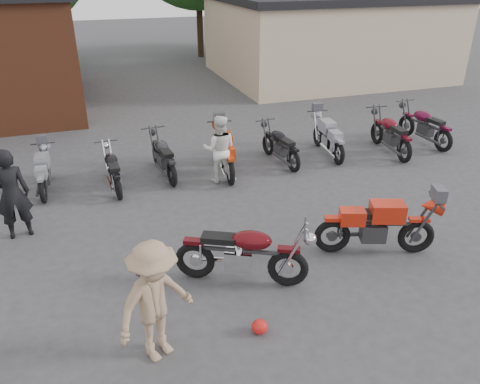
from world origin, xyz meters
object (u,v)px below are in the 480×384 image
object	(u,v)px
vintage_motorcycle	(244,250)
row_bike_6	(328,135)
person_light	(220,149)
sportbike	(378,223)
row_bike_4	(225,150)
row_bike_1	(43,170)
helmet	(260,327)
row_bike_7	(391,132)
person_dark	(12,194)
row_bike_2	(113,168)
row_bike_8	(425,124)
person_tan	(155,302)
row_bike_5	(280,144)
row_bike_3	(163,154)

from	to	relation	value
vintage_motorcycle	row_bike_6	world-z (taller)	vintage_motorcycle
person_light	sportbike	bearing A→B (deg)	133.41
person_light	row_bike_4	size ratio (longest dim) A/B	0.80
vintage_motorcycle	row_bike_1	world-z (taller)	vintage_motorcycle
helmet	row_bike_6	xyz separation A→B (m)	(4.48, 6.22, 0.48)
row_bike_4	row_bike_7	bearing A→B (deg)	-83.85
person_dark	row_bike_7	world-z (taller)	person_dark
person_light	row_bike_6	size ratio (longest dim) A/B	0.85
row_bike_2	row_bike_7	size ratio (longest dim) A/B	0.85
vintage_motorcycle	row_bike_8	size ratio (longest dim) A/B	1.04
helmet	person_tan	world-z (taller)	person_tan
person_light	row_bike_1	distance (m)	4.28
row_bike_6	helmet	bearing A→B (deg)	149.87
helmet	row_bike_6	world-z (taller)	row_bike_6
row_bike_6	row_bike_8	world-z (taller)	row_bike_8
person_dark	row_bike_5	xyz separation A→B (m)	(6.55, 1.90, -0.38)
helmet	row_bike_1	bearing A→B (deg)	116.75
row_bike_1	row_bike_7	size ratio (longest dim) A/B	0.84
row_bike_1	row_bike_4	xyz separation A→B (m)	(4.48, -0.35, 0.10)
sportbike	person_dark	size ratio (longest dim) A/B	1.16
person_dark	person_light	distance (m)	4.79
person_tan	row_bike_4	world-z (taller)	person_tan
row_bike_1	row_bike_3	xyz separation A→B (m)	(2.90, -0.00, 0.05)
row_bike_6	row_bike_1	bearing A→B (deg)	95.04
sportbike	row_bike_3	distance (m)	5.88
row_bike_8	vintage_motorcycle	bearing A→B (deg)	118.03
sportbike	row_bike_1	xyz separation A→B (m)	(-6.06, 4.96, -0.11)
person_light	row_bike_8	distance (m)	6.76
person_tan	helmet	bearing A→B (deg)	-29.63
row_bike_5	vintage_motorcycle	bearing A→B (deg)	143.75
sportbike	row_bike_7	distance (m)	5.61
sportbike	helmet	xyz separation A→B (m)	(-2.89, -1.34, -0.52)
helmet	row_bike_8	bearing A→B (deg)	38.44
person_light	row_bike_2	bearing A→B (deg)	8.69
sportbike	row_bike_6	distance (m)	5.13
vintage_motorcycle	person_tan	distance (m)	2.09
person_light	row_bike_2	xyz separation A→B (m)	(-2.59, 0.46, -0.33)
person_dark	helmet	bearing A→B (deg)	120.63
person_tan	row_bike_6	bearing A→B (deg)	18.42
sportbike	row_bike_5	bearing A→B (deg)	108.82
person_dark	person_tan	size ratio (longest dim) A/B	1.02
row_bike_3	row_bike_2	bearing A→B (deg)	101.52
row_bike_4	row_bike_5	bearing A→B (deg)	-76.94
sportbike	person_tan	xyz separation A→B (m)	(-4.38, -1.28, 0.29)
person_light	row_bike_3	size ratio (longest dim) A/B	0.86
vintage_motorcycle	row_bike_5	xyz separation A→B (m)	(2.74, 4.83, -0.09)
row_bike_2	row_bike_6	world-z (taller)	row_bike_6
row_bike_1	row_bike_8	bearing A→B (deg)	-88.71
vintage_motorcycle	person_dark	size ratio (longest dim) A/B	1.18
row_bike_2	row_bike_6	distance (m)	6.07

